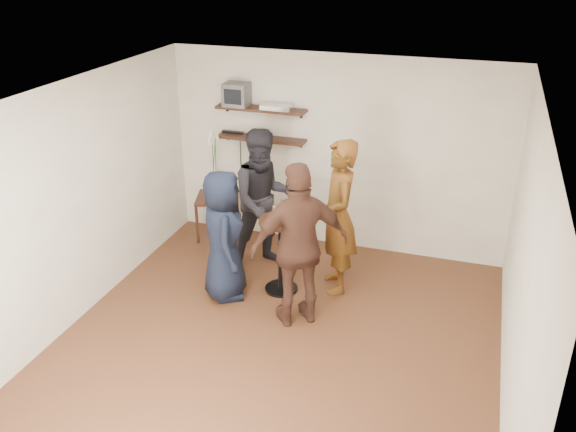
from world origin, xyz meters
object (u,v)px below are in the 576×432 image
object	(u,v)px
side_table	(217,204)
person_dark	(264,200)
person_brown	(300,246)
crt_monitor	(237,94)
dvd_deck	(277,107)
radio	(260,134)
person_plaid	(338,217)
drinks_table	(281,245)
person_navy	(223,236)

from	to	relation	value
side_table	person_dark	world-z (taller)	person_dark
side_table	person_brown	bearing A→B (deg)	-42.99
crt_monitor	dvd_deck	xyz separation A→B (m)	(0.55, 0.00, -0.12)
crt_monitor	dvd_deck	bearing A→B (deg)	0.00
radio	person_dark	world-z (taller)	person_dark
side_table	person_brown	xyz separation A→B (m)	(1.68, -1.57, 0.39)
person_plaid	dvd_deck	bearing A→B (deg)	-156.88
radio	person_dark	xyz separation A→B (m)	(0.32, -0.75, -0.61)
drinks_table	person_dark	size ratio (longest dim) A/B	0.52
radio	drinks_table	distance (m)	1.73
crt_monitor	person_brown	size ratio (longest dim) A/B	0.17
person_dark	person_navy	bearing A→B (deg)	-139.80
dvd_deck	person_brown	world-z (taller)	dvd_deck
person_navy	dvd_deck	bearing A→B (deg)	-31.19
crt_monitor	person_brown	distance (m)	2.55
person_navy	person_brown	world-z (taller)	person_brown
radio	person_navy	distance (m)	1.75
person_navy	side_table	bearing A→B (deg)	0.46
crt_monitor	radio	world-z (taller)	crt_monitor
drinks_table	person_navy	xyz separation A→B (m)	(-0.59, -0.30, 0.18)
radio	person_brown	world-z (taller)	person_brown
radio	person_brown	size ratio (longest dim) A/B	0.12
radio	side_table	bearing A→B (deg)	-156.58
dvd_deck	drinks_table	world-z (taller)	dvd_deck
radio	person_plaid	xyz separation A→B (m)	(1.33, -1.01, -0.59)
side_table	person_brown	size ratio (longest dim) A/B	0.36
side_table	radio	bearing A→B (deg)	23.42
radio	drinks_table	bearing A→B (deg)	-60.60
person_dark	person_brown	xyz separation A→B (m)	(0.79, -1.07, 0.02)
side_table	person_dark	bearing A→B (deg)	-29.13
person_dark	person_plaid	bearing A→B (deg)	-51.32
person_plaid	person_dark	xyz separation A→B (m)	(-1.01, 0.26, -0.02)
drinks_table	person_brown	size ratio (longest dim) A/B	0.51
side_table	person_dark	distance (m)	1.09
radio	dvd_deck	bearing A→B (deg)	0.00
dvd_deck	person_dark	world-z (taller)	dvd_deck
dvd_deck	side_table	size ratio (longest dim) A/B	0.60
radio	drinks_table	size ratio (longest dim) A/B	0.24
dvd_deck	side_table	distance (m)	1.61
person_navy	person_plaid	bearing A→B (deg)	-91.52
drinks_table	radio	bearing A→B (deg)	119.40
radio	person_navy	xyz separation A→B (m)	(0.13, -1.58, -0.74)
crt_monitor	person_brown	bearing A→B (deg)	-51.89
drinks_table	person_navy	bearing A→B (deg)	-152.80
radio	person_brown	xyz separation A→B (m)	(1.11, -1.82, -0.59)
dvd_deck	radio	distance (m)	0.45
person_navy	person_brown	distance (m)	1.02
crt_monitor	drinks_table	xyz separation A→B (m)	(1.03, -1.28, -1.42)
crt_monitor	person_navy	distance (m)	2.06
dvd_deck	person_dark	size ratio (longest dim) A/B	0.22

